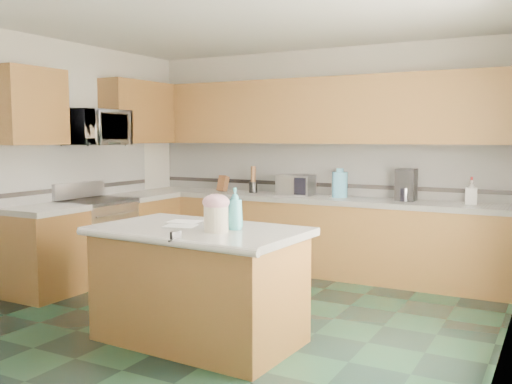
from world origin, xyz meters
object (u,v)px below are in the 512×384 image
Objects in this scene: island_top at (198,231)px; coffee_maker at (406,185)px; treat_jar at (216,219)px; toaster_oven at (296,185)px; soap_bottle_island at (235,209)px; island_base at (199,288)px; knife_block at (223,184)px.

coffee_maker is (0.98, 2.68, 0.21)m from island_top.
toaster_oven reaches higher than treat_jar.
soap_bottle_island reaches higher than toaster_oven.
island_base is 0.46m from island_top.
island_top is at bearing -83.81° from toaster_oven.
island_top is 3.88× the size of toaster_oven.
toaster_oven is (-0.60, 2.76, 0.03)m from treat_jar.
treat_jar is 0.60× the size of soap_bottle_island.
coffee_maker is (0.74, 2.79, 0.08)m from treat_jar.
coffee_maker is at bearing 72.82° from island_base.
coffee_maker is at bearing 72.82° from island_top.
toaster_oven is at bearing 83.79° from soap_bottle_island.
island_base is 4.34× the size of coffee_maker.
toaster_oven reaches higher than island_top.
toaster_oven is (-0.67, 2.60, -0.04)m from soap_bottle_island.
soap_bottle_island is at bearing 11.77° from island_base.
knife_block is at bearing 142.68° from treat_jar.
island_base is 0.72m from soap_bottle_island.
island_top is 4.63× the size of coffee_maker.
island_base is 8.00× the size of treat_jar.
treat_jar is at bearing -135.17° from soap_bottle_island.
coffee_maker is (2.39, 0.03, 0.08)m from knife_block.
island_top is 8.16× the size of knife_block.
knife_block is 2.39m from coffee_maker.
island_top is 2.68m from toaster_oven.
island_base is 0.94× the size of island_top.
toaster_oven reaches higher than knife_block.
treat_jar is 0.46× the size of toaster_oven.
knife_block is (-1.72, 2.60, -0.06)m from soap_bottle_island.
treat_jar is (0.24, -0.11, 0.13)m from island_top.
toaster_oven is (-0.36, 2.65, 0.61)m from island_base.
soap_bottle_island is at bearing 87.29° from treat_jar.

